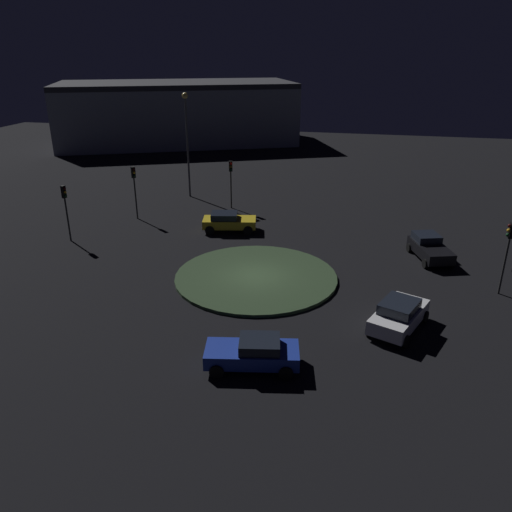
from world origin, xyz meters
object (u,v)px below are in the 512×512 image
(traffic_light_northeast, at_px, (134,182))
(streetlamp_northeast, at_px, (187,130))
(car_blue, at_px, (253,353))
(car_yellow, at_px, (228,221))
(traffic_light_north, at_px, (65,202))
(car_black, at_px, (430,248))
(store_building, at_px, (177,113))
(traffic_light_south, at_px, (508,244))
(traffic_light_east, at_px, (231,175))
(car_white, at_px, (399,315))

(traffic_light_northeast, height_order, streetlamp_northeast, streetlamp_northeast)
(car_blue, distance_m, traffic_light_northeast, 23.38)
(car_yellow, distance_m, traffic_light_north, 12.00)
(car_black, bearing_deg, traffic_light_northeast, -116.60)
(store_building, bearing_deg, car_blue, 90.11)
(car_blue, bearing_deg, traffic_light_south, -150.96)
(car_black, height_order, streetlamp_northeast, streetlamp_northeast)
(traffic_light_south, height_order, traffic_light_east, traffic_light_south)
(traffic_light_south, bearing_deg, traffic_light_northeast, -21.37)
(car_white, xyz_separation_m, traffic_light_south, (5.38, -5.88, 2.28))
(car_black, height_order, store_building, store_building)
(car_yellow, height_order, car_blue, car_yellow)
(car_yellow, bearing_deg, traffic_light_south, -32.86)
(car_black, distance_m, traffic_light_north, 25.81)
(car_black, distance_m, car_white, 10.32)
(store_building, bearing_deg, traffic_light_north, 75.96)
(car_black, xyz_separation_m, traffic_light_south, (-4.67, -3.49, 2.34))
(traffic_light_northeast, bearing_deg, car_blue, -15.33)
(car_blue, distance_m, traffic_light_east, 24.31)
(traffic_light_northeast, bearing_deg, traffic_light_south, 19.84)
(car_black, xyz_separation_m, car_blue, (-14.89, 8.82, -0.02))
(car_white, height_order, car_blue, car_white)
(car_white, height_order, traffic_light_northeast, traffic_light_northeast)
(traffic_light_east, bearing_deg, streetlamp_northeast, -140.84)
(car_yellow, xyz_separation_m, streetlamp_northeast, (8.65, 6.26, 5.49))
(car_yellow, distance_m, streetlamp_northeast, 12.01)
(streetlamp_northeast, bearing_deg, car_blue, -154.68)
(traffic_light_north, bearing_deg, store_building, 112.49)
(car_white, bearing_deg, car_black, -170.77)
(traffic_light_south, bearing_deg, store_building, -54.40)
(traffic_light_east, height_order, streetlamp_northeast, streetlamp_northeast)
(car_black, bearing_deg, store_building, -157.76)
(traffic_light_south, height_order, streetlamp_northeast, streetlamp_northeast)
(traffic_light_north, distance_m, streetlamp_northeast, 14.48)
(car_white, distance_m, traffic_light_northeast, 24.81)
(car_blue, bearing_deg, traffic_light_east, -83.02)
(traffic_light_north, height_order, traffic_light_east, traffic_light_east)
(car_white, relative_size, car_blue, 1.00)
(traffic_light_east, relative_size, store_building, 0.11)
(streetlamp_northeast, bearing_deg, car_yellow, -144.11)
(traffic_light_east, xyz_separation_m, streetlamp_northeast, (2.78, 4.89, 3.27))
(car_black, bearing_deg, streetlamp_northeast, -135.40)
(traffic_light_north, relative_size, store_building, 0.11)
(car_white, xyz_separation_m, traffic_light_north, (7.66, 23.22, 2.17))
(car_white, bearing_deg, traffic_light_south, 155.05)
(traffic_light_south, relative_size, streetlamp_northeast, 0.46)
(car_black, xyz_separation_m, traffic_light_northeast, (3.53, 23.03, 2.35))
(traffic_light_south, height_order, store_building, store_building)
(car_white, distance_m, streetlamp_northeast, 28.62)
(car_blue, relative_size, traffic_light_east, 1.05)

